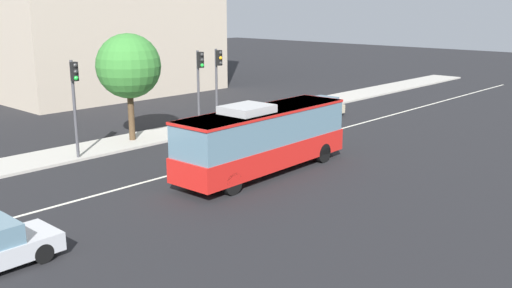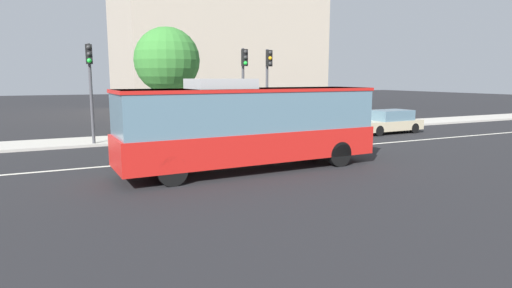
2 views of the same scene
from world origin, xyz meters
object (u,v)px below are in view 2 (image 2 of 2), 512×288
(sedan_beige, at_px, (389,122))
(traffic_light_near_corner, at_px, (244,77))
(traffic_light_far_corner, at_px, (268,77))
(transit_bus, at_px, (250,123))
(street_tree_kerbside_left, at_px, (167,60))
(traffic_light_mid_block, at_px, (90,76))

(sedan_beige, xyz_separation_m, traffic_light_near_corner, (-9.04, 2.39, 2.84))
(traffic_light_near_corner, distance_m, traffic_light_far_corner, 1.67)
(transit_bus, xyz_separation_m, traffic_light_near_corner, (3.57, 8.57, 1.75))
(transit_bus, distance_m, traffic_light_far_corner, 10.30)
(transit_bus, height_order, sedan_beige, transit_bus)
(traffic_light_near_corner, bearing_deg, street_tree_kerbside_left, -103.91)
(traffic_light_mid_block, xyz_separation_m, street_tree_kerbside_left, (4.27, 1.38, 0.91))
(sedan_beige, xyz_separation_m, traffic_light_mid_block, (-17.49, 2.36, 2.84))
(street_tree_kerbside_left, bearing_deg, traffic_light_near_corner, -18.00)
(traffic_light_near_corner, height_order, traffic_light_mid_block, same)
(traffic_light_mid_block, bearing_deg, street_tree_kerbside_left, 111.66)
(street_tree_kerbside_left, bearing_deg, traffic_light_far_corner, -11.88)
(traffic_light_near_corner, relative_size, street_tree_kerbside_left, 0.82)
(transit_bus, relative_size, traffic_light_near_corner, 1.94)
(traffic_light_near_corner, relative_size, traffic_light_far_corner, 1.00)
(traffic_light_mid_block, height_order, street_tree_kerbside_left, street_tree_kerbside_left)
(transit_bus, relative_size, traffic_light_far_corner, 1.94)
(traffic_light_far_corner, distance_m, street_tree_kerbside_left, 6.05)
(traffic_light_far_corner, relative_size, street_tree_kerbside_left, 0.82)
(traffic_light_near_corner, distance_m, street_tree_kerbside_left, 4.49)
(traffic_light_near_corner, xyz_separation_m, street_tree_kerbside_left, (-4.19, 1.36, 0.91))
(transit_bus, relative_size, traffic_light_mid_block, 1.94)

